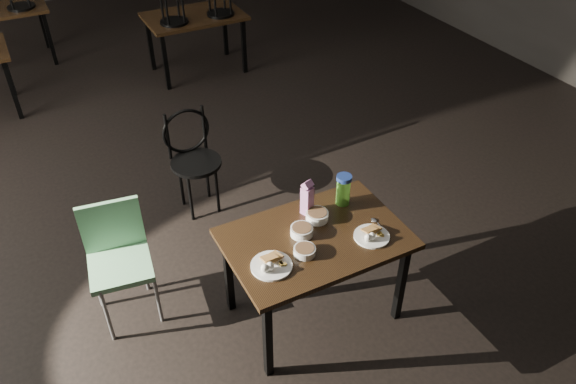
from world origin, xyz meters
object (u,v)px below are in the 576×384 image
juice_carton (307,199)px  water_bottle (343,189)px  school_chair (118,253)px  bentwood_chair (193,153)px  main_table (315,245)px

juice_carton → water_bottle: size_ratio=1.16×
water_bottle → school_chair: bearing=163.3°
water_bottle → bentwood_chair: (-0.65, 1.39, -0.32)m
main_table → bentwood_chair: bentwood_chair is taller
water_bottle → main_table: bearing=-147.3°
main_table → bentwood_chair: size_ratio=1.29×
bentwood_chair → juice_carton: bearing=-75.4°
juice_carton → water_bottle: (0.28, -0.02, -0.01)m
water_bottle → juice_carton: bearing=175.8°
water_bottle → bentwood_chair: size_ratio=0.26×
main_table → school_chair: bearing=150.2°
juice_carton → water_bottle: bearing=-4.2°
water_bottle → bentwood_chair: 1.57m
main_table → juice_carton: juice_carton is taller
juice_carton → school_chair: 1.37m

